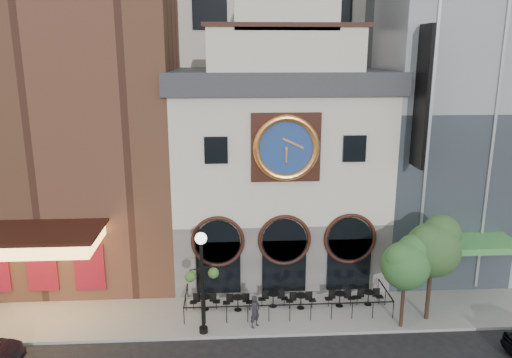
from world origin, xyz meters
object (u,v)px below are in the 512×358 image
Objects in this scene: lamppost at (202,272)px; tree_right at (406,262)px; bistro_1 at (238,302)px; bistro_3 at (301,300)px; tree_left at (434,245)px; bistro_4 at (340,298)px; bistro_5 at (368,297)px; bistro_0 at (205,302)px; pedestrian at (255,311)px; bistro_2 at (273,298)px.

lamppost reaches higher than tree_right.
bistro_1 is 1.00× the size of bistro_3.
lamppost is at bearing -157.90° from bistro_3.
bistro_1 is 0.29× the size of tree_left.
bistro_4 and bistro_5 have the same top height.
lamppost reaches higher than bistro_4.
bistro_0 is 0.31× the size of lamppost.
bistro_4 is at bearing -0.45° from lamppost.
lamppost is (-5.04, -2.05, 2.72)m from bistro_3.
bistro_3 is at bearing -12.53° from pedestrian.
lamppost is at bearing -147.13° from bistro_2.
lamppost reaches higher than bistro_3.
tree_left is (2.63, -1.55, 3.51)m from bistro_5.
bistro_0 is 7.16m from bistro_4.
tree_left is at bearing -12.34° from bistro_3.
lamppost is (0.01, -2.20, 2.72)m from bistro_0.
tree_right is (8.07, -2.02, 2.97)m from bistro_1.
bistro_2 is 1.00× the size of bistro_3.
tree_right is at bearing -17.02° from lamppost.
bistro_2 is at bearing 15.67° from lamppost.
tree_left reaches higher than bistro_0.
bistro_5 is 9.39m from lamppost.
tree_left reaches higher than bistro_3.
lamppost reaches higher than bistro_0.
bistro_0 is at bearing 178.23° from bistro_3.
bistro_5 is 6.46m from pedestrian.
bistro_5 is 0.95× the size of pedestrian.
bistro_5 is at bearing 0.09° from bistro_0.
pedestrian reaches higher than bistro_1.
tree_left is (11.35, -1.53, 3.51)m from bistro_0.
pedestrian is at bearing -159.02° from bistro_4.
bistro_0 is 8.72m from bistro_5.
bistro_1 and bistro_4 have the same top height.
bistro_1 and bistro_3 have the same top height.
pedestrian is at bearing -8.68° from lamppost.
bistro_5 is at bearing -1.20° from bistro_2.
bistro_0 is 3.15m from pedestrian.
bistro_3 is 2.10m from bistro_4.
tree_right is at bearing -157.56° from tree_left.
bistro_0 is at bearing 73.12° from lamppost.
tree_left is at bearing 22.44° from tree_right.
bistro_1 and bistro_2 have the same top height.
tree_right reaches higher than pedestrian.
bistro_3 and bistro_5 have the same top height.
pedestrian is 0.32× the size of lamppost.
bistro_3 is at bearing 4.91° from lamppost.
bistro_2 is 2.25m from pedestrian.
bistro_0 is 1.00× the size of bistro_4.
bistro_1 and bistro_5 have the same top height.
bistro_4 is at bearing -177.49° from bistro_5.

